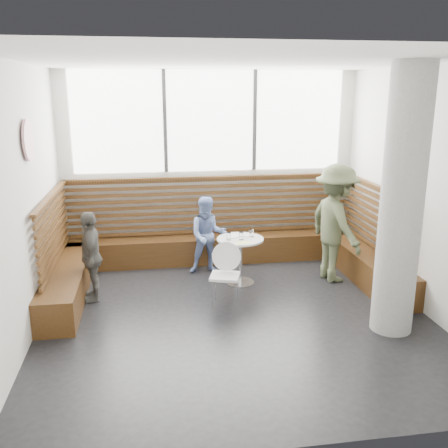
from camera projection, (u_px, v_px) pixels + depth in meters
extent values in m
cube|color=silver|center=(237.00, 198.00, 6.11)|extent=(5.00, 5.00, 3.20)
cube|color=black|center=(236.00, 317.00, 6.52)|extent=(5.00, 5.00, 0.01)
cube|color=white|center=(238.00, 61.00, 5.69)|extent=(5.00, 5.00, 0.01)
cube|color=white|center=(210.00, 121.00, 8.27)|extent=(4.50, 0.02, 1.65)
cube|color=#3F3F42|center=(165.00, 122.00, 8.14)|extent=(0.06, 0.04, 1.65)
cube|color=#3F3F42|center=(255.00, 121.00, 8.36)|extent=(0.06, 0.04, 1.65)
cube|color=#39220E|center=(213.00, 249.00, 8.61)|extent=(5.00, 0.50, 0.45)
cube|color=#39220E|center=(70.00, 277.00, 7.32)|extent=(0.50, 2.50, 0.45)
cube|color=#39220E|center=(360.00, 261.00, 7.99)|extent=(0.50, 2.50, 0.45)
cube|color=#3E250F|center=(211.00, 206.00, 8.58)|extent=(4.88, 0.08, 0.98)
cube|color=#3E250F|center=(54.00, 230.00, 7.11)|extent=(0.08, 2.38, 0.98)
cube|color=#3E250F|center=(374.00, 217.00, 7.83)|extent=(0.08, 2.38, 0.98)
cylinder|color=gray|center=(402.00, 203.00, 5.81)|extent=(0.50, 0.50, 3.20)
cylinder|color=white|center=(28.00, 140.00, 5.94)|extent=(0.03, 0.50, 0.50)
cylinder|color=silver|center=(240.00, 282.00, 7.67)|extent=(0.44, 0.44, 0.02)
cylinder|color=silver|center=(240.00, 261.00, 7.58)|extent=(0.06, 0.06, 0.69)
cylinder|color=#B7B7BA|center=(240.00, 239.00, 7.49)|extent=(0.70, 0.70, 0.03)
cube|color=white|center=(225.00, 276.00, 6.81)|extent=(0.39, 0.37, 0.04)
cylinder|color=white|center=(223.00, 256.00, 6.91)|extent=(0.41, 0.09, 0.40)
cylinder|color=silver|center=(215.00, 296.00, 6.71)|extent=(0.02, 0.02, 0.40)
cylinder|color=silver|center=(238.00, 294.00, 6.76)|extent=(0.02, 0.02, 0.40)
cylinder|color=silver|center=(212.00, 288.00, 6.97)|extent=(0.02, 0.02, 0.40)
cylinder|color=silver|center=(234.00, 287.00, 7.02)|extent=(0.02, 0.02, 0.40)
imported|color=#4F583A|center=(336.00, 223.00, 7.61)|extent=(0.89, 1.28, 1.82)
imported|color=#7188C4|center=(208.00, 235.00, 7.98)|extent=(0.62, 0.49, 1.25)
imported|color=#55534D|center=(91.00, 256.00, 6.94)|extent=(0.39, 0.78, 1.28)
cylinder|color=white|center=(233.00, 236.00, 7.56)|extent=(0.19, 0.19, 0.01)
cylinder|color=white|center=(246.00, 235.00, 7.62)|extent=(0.19, 0.19, 0.01)
cylinder|color=white|center=(229.00, 236.00, 7.40)|extent=(0.07, 0.07, 0.11)
cylinder|color=white|center=(241.00, 236.00, 7.41)|extent=(0.07, 0.07, 0.11)
cylinder|color=white|center=(251.00, 233.00, 7.56)|extent=(0.07, 0.07, 0.11)
cube|color=#A5C64C|center=(243.00, 243.00, 7.27)|extent=(0.20, 0.15, 0.00)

